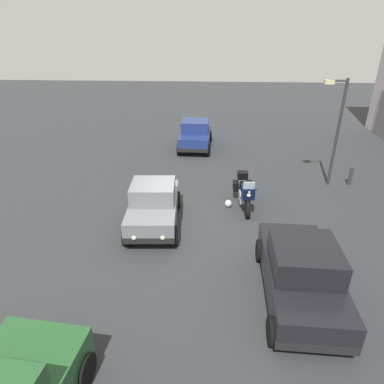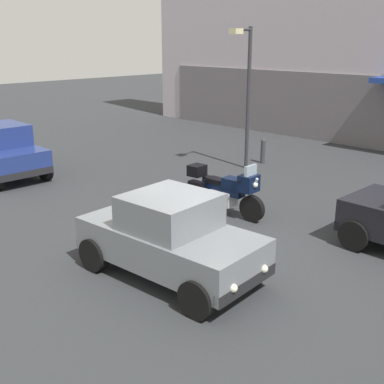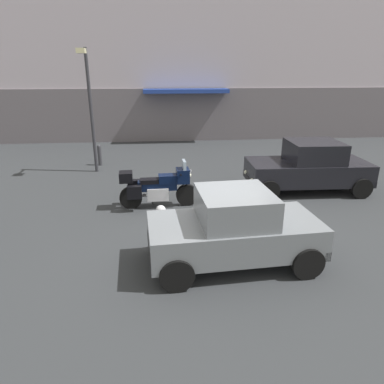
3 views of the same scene
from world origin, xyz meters
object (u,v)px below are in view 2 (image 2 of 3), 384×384
object	(u,v)px
helmet	(209,215)
car_compact_side	(170,237)
bollard_curbside	(263,150)
streetlamp_curbside	(246,84)
motorcycle	(224,189)

from	to	relation	value
helmet	car_compact_side	distance (m)	3.06
car_compact_side	bollard_curbside	distance (m)	8.97
helmet	streetlamp_curbside	bearing A→B (deg)	119.63
motorcycle	bollard_curbside	distance (m)	5.39
motorcycle	car_compact_side	distance (m)	3.58
motorcycle	bollard_curbside	size ratio (longest dim) A/B	2.62
bollard_curbside	car_compact_side	bearing A→B (deg)	-63.84
motorcycle	car_compact_side	xyz separation A→B (m)	(1.55, -3.22, 0.15)
motorcycle	streetlamp_curbside	world-z (taller)	streetlamp_curbside
helmet	bollard_curbside	bearing A→B (deg)	114.59
streetlamp_curbside	motorcycle	bearing A→B (deg)	-57.42
helmet	car_compact_side	xyz separation A→B (m)	(1.47, -2.61, 0.63)
motorcycle	helmet	xyz separation A→B (m)	(0.08, -0.61, -0.48)
motorcycle	car_compact_side	world-z (taller)	car_compact_side
motorcycle	streetlamp_curbside	distance (m)	4.93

